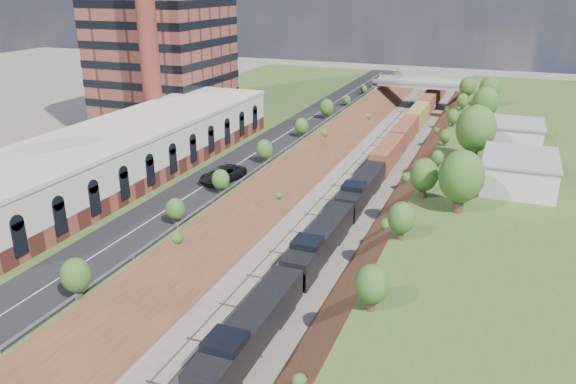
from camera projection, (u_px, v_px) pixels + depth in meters
name	position (u px, v px, depth m)	size (l,w,h in m)	color
platform_left	(184.00, 147.00, 102.26)	(44.00, 180.00, 5.00)	#3D5D26
embankment_left	(297.00, 174.00, 95.59)	(7.07, 180.00, 7.07)	brown
embankment_right	(428.00, 190.00, 88.05)	(7.07, 180.00, 7.07)	brown
rail_left_track	(344.00, 179.00, 92.68)	(1.58, 180.00, 0.18)	gray
rail_right_track	(375.00, 183.00, 90.90)	(1.58, 180.00, 0.18)	gray
road	(272.00, 143.00, 95.36)	(8.00, 180.00, 0.10)	black
guardrail	(294.00, 143.00, 93.61)	(0.10, 171.00, 0.70)	#99999E
commercial_building	(130.00, 149.00, 79.26)	(14.30, 62.30, 7.00)	brown
smokestack	(146.00, 19.00, 91.91)	(3.20, 3.20, 40.00)	brown
overpass	(422.00, 89.00, 144.13)	(24.50, 8.30, 7.40)	gray
white_building_near	(519.00, 172.00, 74.34)	(9.00, 12.00, 4.00)	silver
white_building_far	(516.00, 134.00, 93.75)	(8.00, 10.00, 3.60)	silver
tree_right_large	(461.00, 177.00, 65.27)	(5.25, 5.25, 7.61)	#473323
tree_left_crest	(155.00, 223.00, 58.53)	(2.45, 2.45, 3.55)	#473323
freight_train	(395.00, 145.00, 103.25)	(3.04, 138.66, 4.55)	black
suv	(223.00, 174.00, 76.48)	(3.29, 7.14, 1.98)	black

